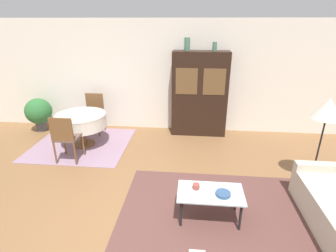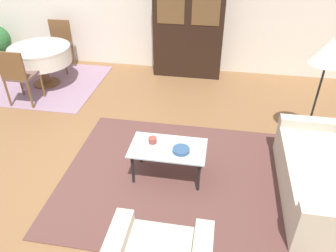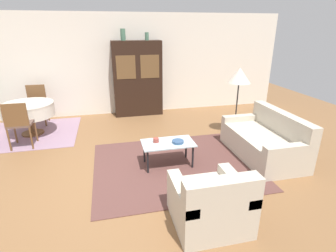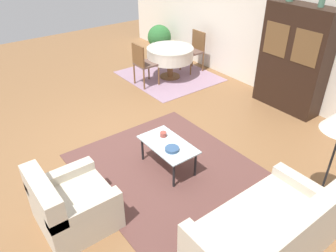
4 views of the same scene
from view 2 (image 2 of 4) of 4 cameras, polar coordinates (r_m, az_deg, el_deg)
ground_plane at (r=4.20m, az=-13.00°, el=-9.48°), size 14.00×14.00×0.00m
wall_back at (r=6.72m, az=-2.91°, el=21.13°), size 10.00×0.06×2.70m
area_rug at (r=4.15m, az=1.35°, el=-8.97°), size 2.81×2.36×0.01m
dining_rug at (r=6.78m, az=-20.70°, el=7.00°), size 2.11×1.93×0.01m
couch at (r=4.14m, az=26.65°, el=-8.02°), size 0.93×1.71×0.85m
coffee_table at (r=3.94m, az=0.00°, el=-4.33°), size 0.91×0.52×0.43m
display_cabinet at (r=6.43m, az=3.67°, el=17.33°), size 1.31×0.43×2.00m
dining_table at (r=6.51m, az=-21.31°, el=11.43°), size 1.09×1.09×0.73m
dining_chair_near at (r=5.93m, az=-24.68°, el=8.30°), size 0.44×0.44×0.97m
dining_chair_far at (r=7.14m, az=-18.41°, el=13.74°), size 0.44×0.44×0.97m
floor_lamp at (r=4.59m, az=26.24°, el=11.22°), size 0.49×0.49×1.52m
cup at (r=3.96m, az=-2.70°, el=-2.49°), size 0.10×0.10×0.07m
bowl at (r=3.83m, az=2.29°, el=-4.20°), size 0.20×0.20×0.04m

